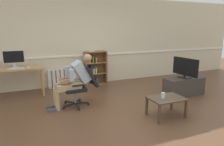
{
  "coord_description": "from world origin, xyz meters",
  "views": [
    {
      "loc": [
        -1.71,
        -3.57,
        1.78
      ],
      "look_at": [
        0.15,
        0.85,
        0.7
      ],
      "focal_mm": 32.6,
      "sensor_mm": 36.0,
      "label": 1
    }
  ],
  "objects": [
    {
      "name": "tv_stand",
      "position": [
        2.09,
        0.51,
        0.23
      ],
      "size": [
        1.08,
        0.44,
        0.47
      ],
      "color": "#3D3833",
      "rests_on": "ground_plane"
    },
    {
      "name": "ground_plane",
      "position": [
        0.0,
        0.0,
        0.0
      ],
      "size": [
        18.0,
        18.0,
        0.0
      ],
      "primitive_type": "plane",
      "color": "brown"
    },
    {
      "name": "office_chair",
      "position": [
        -0.61,
        0.85,
        0.52
      ],
      "size": [
        0.84,
        0.62,
        0.96
      ],
      "rotation": [
        0.0,
        0.0,
        -1.53
      ],
      "color": "black",
      "rests_on": "ground_plane"
    },
    {
      "name": "computer_mouse",
      "position": [
        -1.7,
        2.03,
        0.77
      ],
      "size": [
        0.06,
        0.1,
        0.03
      ],
      "primitive_type": "cube",
      "color": "white",
      "rests_on": "computer_desk"
    },
    {
      "name": "person_seated",
      "position": [
        -0.79,
        0.84,
        0.64
      ],
      "size": [
        1.06,
        0.4,
        1.19
      ],
      "rotation": [
        0.0,
        0.0,
        -1.53
      ],
      "color": "tan",
      "rests_on": "ground_plane"
    },
    {
      "name": "computer_desk",
      "position": [
        -1.99,
        2.15,
        0.65
      ],
      "size": [
        1.3,
        0.63,
        0.76
      ],
      "color": "tan",
      "rests_on": "ground_plane"
    },
    {
      "name": "imac_monitor",
      "position": [
        -2.03,
        2.23,
        1.01
      ],
      "size": [
        0.53,
        0.14,
        0.45
      ],
      "color": "silver",
      "rests_on": "computer_desk"
    },
    {
      "name": "radiator",
      "position": [
        -0.78,
        2.54,
        0.28
      ],
      "size": [
        0.83,
        0.08,
        0.55
      ],
      "color": "white",
      "rests_on": "ground_plane"
    },
    {
      "name": "keyboard",
      "position": [
        -2.0,
        2.01,
        0.77
      ],
      "size": [
        0.39,
        0.12,
        0.02
      ],
      "primitive_type": "cube",
      "color": "silver",
      "rests_on": "computer_desk"
    },
    {
      "name": "back_wall",
      "position": [
        0.0,
        2.65,
        1.35
      ],
      "size": [
        12.0,
        0.13,
        2.7
      ],
      "color": "beige",
      "rests_on": "ground_plane"
    },
    {
      "name": "drinking_glass",
      "position": [
        0.71,
        -0.43,
        0.46
      ],
      "size": [
        0.08,
        0.08,
        0.12
      ],
      "primitive_type": "cylinder",
      "color": "silver",
      "rests_on": "coffee_table"
    },
    {
      "name": "coffee_table",
      "position": [
        0.8,
        -0.43,
        0.35
      ],
      "size": [
        0.7,
        0.5,
        0.4
      ],
      "color": "#4C3D2D",
      "rests_on": "ground_plane"
    },
    {
      "name": "tv_screen",
      "position": [
        2.1,
        0.51,
        0.75
      ],
      "size": [
        0.24,
        0.79,
        0.53
      ],
      "rotation": [
        0.0,
        0.0,
        1.7
      ],
      "color": "black",
      "rests_on": "tv_stand"
    },
    {
      "name": "bookshelf",
      "position": [
        0.2,
        2.44,
        0.51
      ],
      "size": [
        0.69,
        0.29,
        1.08
      ],
      "color": "brown",
      "rests_on": "ground_plane"
    }
  ]
}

